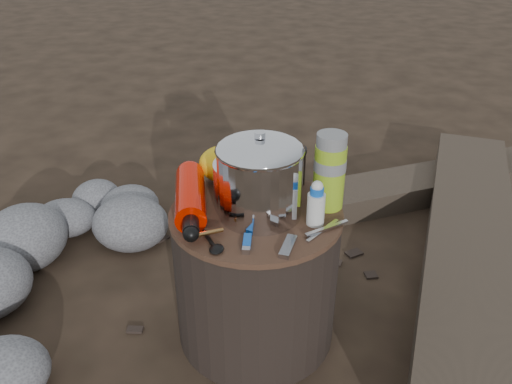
% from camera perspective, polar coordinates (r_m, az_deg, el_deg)
% --- Properties ---
extents(ground, '(60.00, 60.00, 0.00)m').
position_cam_1_polar(ground, '(1.64, 0.00, -14.77)').
color(ground, '#2D2118').
rests_on(ground, ground).
extents(stump, '(0.46, 0.46, 0.42)m').
position_cam_1_polar(stump, '(1.50, 0.00, -9.00)').
color(stump, black).
rests_on(stump, ground).
extents(rock_ring, '(0.48, 1.04, 0.21)m').
position_cam_1_polar(rock_ring, '(1.86, -21.37, -7.08)').
color(rock_ring, '#59595D').
rests_on(rock_ring, ground).
extents(log_main, '(0.58, 1.73, 0.14)m').
position_cam_1_polar(log_main, '(2.00, 22.17, -5.46)').
color(log_main, '#382E25').
rests_on(log_main, ground).
extents(log_small, '(1.14, 0.77, 0.10)m').
position_cam_1_polar(log_small, '(2.39, 17.41, 0.69)').
color(log_small, '#382E25').
rests_on(log_small, ground).
extents(foil_windscreen, '(0.21, 0.21, 0.13)m').
position_cam_1_polar(foil_windscreen, '(1.38, -0.38, 0.78)').
color(foil_windscreen, silver).
rests_on(foil_windscreen, stump).
extents(camping_pot, '(0.22, 0.22, 0.22)m').
position_cam_1_polar(camping_pot, '(1.32, 0.41, 1.69)').
color(camping_pot, silver).
rests_on(camping_pot, stump).
extents(fuel_bottle, '(0.17, 0.33, 0.08)m').
position_cam_1_polar(fuel_bottle, '(1.39, -7.15, -0.45)').
color(fuel_bottle, red).
rests_on(fuel_bottle, stump).
extents(thermos, '(0.08, 0.08, 0.21)m').
position_cam_1_polar(thermos, '(1.37, 8.00, 2.22)').
color(thermos, '#87AD1E').
rests_on(thermos, stump).
extents(travel_mug, '(0.07, 0.07, 0.11)m').
position_cam_1_polar(travel_mug, '(1.50, 4.04, 2.84)').
color(travel_mug, black).
rests_on(travel_mug, stump).
extents(stuff_sack, '(0.16, 0.13, 0.11)m').
position_cam_1_polar(stuff_sack, '(1.51, -3.28, 3.03)').
color(stuff_sack, yellow).
rests_on(stuff_sack, stump).
extents(food_pouch, '(0.11, 0.03, 0.14)m').
position_cam_1_polar(food_pouch, '(1.47, 1.59, 3.03)').
color(food_pouch, navy).
rests_on(food_pouch, stump).
extents(lighter, '(0.03, 0.07, 0.01)m').
position_cam_1_polar(lighter, '(1.26, -0.97, -5.39)').
color(lighter, blue).
rests_on(lighter, stump).
extents(multitool, '(0.04, 0.09, 0.01)m').
position_cam_1_polar(multitool, '(1.24, 3.51, -5.94)').
color(multitool, '#AEAEB3').
rests_on(multitool, stump).
extents(pot_grabber, '(0.11, 0.12, 0.01)m').
position_cam_1_polar(pot_grabber, '(1.31, 7.27, -4.09)').
color(pot_grabber, '#AEAEB3').
rests_on(pot_grabber, stump).
extents(spork, '(0.10, 0.13, 0.01)m').
position_cam_1_polar(spork, '(1.28, -5.40, -4.74)').
color(spork, black).
rests_on(spork, stump).
extents(squeeze_bottle, '(0.05, 0.05, 0.11)m').
position_cam_1_polar(squeeze_bottle, '(1.31, 6.55, -1.44)').
color(squeeze_bottle, beige).
rests_on(squeeze_bottle, stump).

